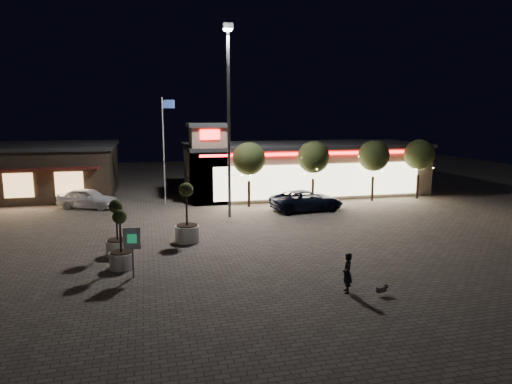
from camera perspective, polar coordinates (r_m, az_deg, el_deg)
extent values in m
plane|color=#6C6357|center=(22.65, -4.66, -7.78)|extent=(90.00, 90.00, 0.00)
cube|color=gray|center=(39.93, 5.95, 2.80)|extent=(20.00, 8.00, 4.00)
cube|color=#262628|center=(39.73, 6.01, 5.88)|extent=(20.40, 8.40, 0.30)
cube|color=#FBEDBC|center=(36.23, 8.08, 1.41)|extent=(17.00, 0.12, 2.60)
cube|color=#FF1514|center=(35.95, 8.18, 4.79)|extent=(19.00, 0.10, 0.18)
cube|color=gray|center=(35.16, -6.03, 3.33)|extent=(2.60, 2.60, 5.80)
cube|color=#262628|center=(34.96, -6.12, 8.31)|extent=(3.00, 3.00, 0.30)
cube|color=#FF1514|center=(33.64, -5.79, 7.15)|extent=(1.40, 0.10, 0.70)
cube|color=#382D23|center=(42.98, -27.95, 2.20)|extent=(16.00, 10.00, 4.00)
cube|color=#262628|center=(42.79, -28.19, 5.06)|extent=(16.40, 10.40, 0.30)
cube|color=#FFBF72|center=(37.80, -27.55, 0.73)|extent=(2.00, 0.12, 1.80)
cube|color=#FFBF72|center=(37.11, -22.31, 0.96)|extent=(2.00, 0.12, 1.80)
cylinder|color=gray|center=(29.83, -3.42, 8.19)|extent=(0.20, 0.20, 12.00)
cube|color=gray|center=(30.30, -3.54, 20.00)|extent=(0.60, 0.40, 0.35)
cube|color=white|center=(30.26, -3.54, 19.63)|extent=(0.45, 0.30, 0.08)
cylinder|color=white|center=(34.48, -11.45, 4.90)|extent=(0.10, 0.10, 8.00)
cube|color=#274091|center=(34.39, -10.89, 10.75)|extent=(0.90, 0.04, 0.60)
cylinder|color=#332319|center=(33.67, -0.89, -0.23)|extent=(0.20, 0.20, 1.92)
sphere|color=#2D3819|center=(33.31, -0.90, 4.20)|extent=(2.42, 2.42, 2.42)
cylinder|color=#332319|center=(35.09, 7.10, 0.10)|extent=(0.20, 0.20, 1.92)
sphere|color=#2D3819|center=(34.75, 7.19, 4.35)|extent=(2.42, 2.42, 2.42)
cylinder|color=#332319|center=(37.14, 14.34, 0.41)|extent=(0.20, 0.20, 1.92)
sphere|color=#2D3819|center=(36.82, 14.51, 4.42)|extent=(2.42, 2.42, 2.42)
cylinder|color=#332319|center=(39.16, 19.52, 0.62)|extent=(0.20, 0.20, 1.92)
sphere|color=#2D3819|center=(38.86, 19.74, 4.42)|extent=(2.42, 2.42, 2.42)
imported|color=black|center=(32.59, 6.37, -1.05)|extent=(5.39, 2.78, 1.45)
imported|color=white|center=(35.35, -20.27, -0.73)|extent=(4.67, 3.36, 1.48)
imported|color=black|center=(18.10, 11.33, -9.90)|extent=(0.48, 0.63, 1.57)
cube|color=#59514C|center=(18.29, 15.41, -11.65)|extent=(0.41, 0.26, 0.20)
sphere|color=#59514C|center=(18.42, 15.92, -11.26)|extent=(0.18, 0.18, 0.18)
cylinder|color=silver|center=(23.34, -16.87, -6.68)|extent=(1.12, 1.12, 0.75)
cylinder|color=black|center=(23.24, -16.92, -5.75)|extent=(0.97, 0.97, 0.06)
cylinder|color=#332319|center=(23.03, -17.03, -3.67)|extent=(0.09, 0.09, 1.68)
sphere|color=#2D3819|center=(22.86, -17.13, -1.73)|extent=(0.65, 0.65, 0.65)
cylinder|color=silver|center=(21.40, -16.43, -8.20)|extent=(1.09, 1.09, 0.72)
cylinder|color=black|center=(21.28, -16.48, -7.22)|extent=(0.94, 0.94, 0.05)
cylinder|color=#332319|center=(21.06, -16.59, -5.03)|extent=(0.09, 0.09, 1.63)
sphere|color=#2D3819|center=(20.88, -16.69, -2.99)|extent=(0.63, 0.63, 0.63)
cylinder|color=silver|center=(24.92, -8.59, -5.17)|extent=(1.31, 1.31, 0.87)
cylinder|color=black|center=(24.81, -8.62, -4.15)|extent=(1.13, 1.13, 0.07)
cylinder|color=#332319|center=(24.59, -8.68, -1.85)|extent=(0.11, 0.11, 1.96)
sphere|color=#2D3819|center=(24.42, -8.73, 0.28)|extent=(0.76, 0.76, 0.76)
cylinder|color=gray|center=(20.06, -15.11, -8.47)|extent=(0.09, 0.09, 1.31)
cube|color=white|center=(19.76, -15.24, -5.62)|extent=(0.71, 0.15, 0.93)
cube|color=#189250|center=(19.72, -15.24, -5.66)|extent=(0.38, 0.07, 0.38)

